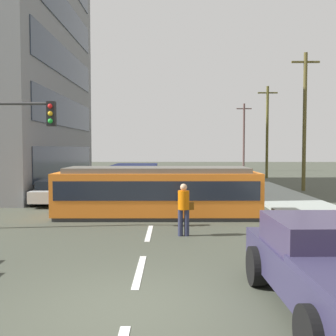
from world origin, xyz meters
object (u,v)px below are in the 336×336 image
object	(u,v)px
streetcar_tram	(157,191)
city_bus	(134,179)
utility_pole_mid	(305,119)
pedestrian_crossing	(184,206)
utility_pole_far	(267,130)
utility_pole_distant	(244,136)
traffic_light_mast	(13,137)
parked_sedan_mid	(59,191)

from	to	relation	value
streetcar_tram	city_bus	xyz separation A→B (m)	(-1.54, 6.06, 0.01)
city_bus	utility_pole_mid	distance (m)	11.90
utility_pole_mid	pedestrian_crossing	bearing A→B (deg)	-121.86
streetcar_tram	utility_pole_far	distance (m)	22.65
city_bus	utility_pole_distant	distance (m)	27.53
pedestrian_crossing	traffic_light_mast	bearing A→B (deg)	169.32
streetcar_tram	utility_pole_far	xyz separation A→B (m)	(9.38, 20.35, 3.33)
city_bus	streetcar_tram	bearing A→B (deg)	-75.79
utility_pole_far	traffic_light_mast	bearing A→B (deg)	-122.05
utility_pole_far	streetcar_tram	bearing A→B (deg)	-114.74
city_bus	parked_sedan_mid	distance (m)	4.20
city_bus	utility_pole_mid	world-z (taller)	utility_pole_mid
streetcar_tram	utility_pole_distant	bearing A→B (deg)	73.49
traffic_light_mast	parked_sedan_mid	bearing A→B (deg)	92.33
utility_pole_far	parked_sedan_mid	bearing A→B (deg)	-131.55
pedestrian_crossing	utility_pole_distant	world-z (taller)	utility_pole_distant
streetcar_tram	traffic_light_mast	distance (m)	5.86
utility_pole_mid	utility_pole_distant	world-z (taller)	utility_pole_mid
pedestrian_crossing	utility_pole_distant	distance (m)	35.85
pedestrian_crossing	utility_pole_distant	xyz separation A→B (m)	(8.29, 34.73, 3.24)
traffic_light_mast	utility_pole_far	distance (m)	26.90
utility_pole_mid	utility_pole_distant	bearing A→B (deg)	89.88
utility_pole_mid	utility_pole_far	bearing A→B (deg)	89.05
traffic_light_mast	utility_pole_far	size ratio (longest dim) A/B	0.54
parked_sedan_mid	city_bus	bearing A→B (deg)	30.20
pedestrian_crossing	utility_pole_mid	distance (m)	16.04
pedestrian_crossing	utility_pole_far	bearing A→B (deg)	70.59
traffic_light_mast	utility_pole_far	world-z (taller)	utility_pole_far
parked_sedan_mid	traffic_light_mast	size ratio (longest dim) A/B	0.98
utility_pole_distant	utility_pole_mid	bearing A→B (deg)	-90.12
utility_pole_far	utility_pole_distant	xyz separation A→B (m)	(-0.13, 10.85, -0.19)
parked_sedan_mid	streetcar_tram	bearing A→B (deg)	-37.59
parked_sedan_mid	utility_pole_far	xyz separation A→B (m)	(14.52, 16.39, 3.75)
city_bus	traffic_light_mast	xyz separation A→B (m)	(-3.35, -8.50, 2.13)
parked_sedan_mid	utility_pole_distant	bearing A→B (deg)	62.14
traffic_light_mast	pedestrian_crossing	bearing A→B (deg)	-10.68
pedestrian_crossing	utility_pole_distant	size ratio (longest dim) A/B	0.21
parked_sedan_mid	utility_pole_distant	xyz separation A→B (m)	(14.39, 27.23, 3.56)
parked_sedan_mid	traffic_light_mast	bearing A→B (deg)	-87.67
pedestrian_crossing	utility_pole_mid	world-z (taller)	utility_pole_mid
streetcar_tram	utility_pole_far	size ratio (longest dim) A/B	0.97
streetcar_tram	parked_sedan_mid	world-z (taller)	streetcar_tram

